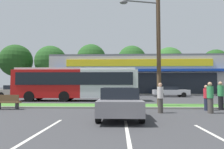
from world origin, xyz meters
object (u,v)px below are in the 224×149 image
object	(u,v)px
car_1	(170,91)
pedestrian_far	(210,98)
car_3	(120,102)
pedestrian_mid	(160,98)
bus_stop_bench	(7,102)
pedestrian_near_bench	(221,96)
city_bus	(77,83)
car_5	(15,91)
pedestrian_by_pole	(206,98)
utility_pole	(157,29)
car_4	(94,91)

from	to	relation	value
car_1	pedestrian_far	bearing A→B (deg)	-96.38
car_3	pedestrian_mid	size ratio (longest dim) A/B	2.66
pedestrian_mid	car_3	bearing A→B (deg)	75.11
car_1	car_3	world-z (taller)	car_3
car_3	pedestrian_far	world-z (taller)	pedestrian_far
bus_stop_bench	pedestrian_near_bench	size ratio (longest dim) A/B	0.89
car_1	car_3	size ratio (longest dim) A/B	1.01
pedestrian_mid	bus_stop_bench	bearing A→B (deg)	32.65
bus_stop_bench	car_1	bearing A→B (deg)	-135.14
city_bus	car_3	size ratio (longest dim) A/B	2.67
car_5	pedestrian_far	size ratio (longest dim) A/B	2.47
city_bus	pedestrian_mid	size ratio (longest dim) A/B	7.12
city_bus	car_5	size ratio (longest dim) A/B	2.81
bus_stop_bench	pedestrian_near_bench	bearing A→B (deg)	-178.54
car_3	bus_stop_bench	bearing A→B (deg)	68.70
city_bus	pedestrian_by_pole	world-z (taller)	city_bus
city_bus	bus_stop_bench	distance (m)	7.71
pedestrian_far	car_5	bearing A→B (deg)	-76.64
city_bus	pedestrian_near_bench	xyz separation A→B (m)	(10.75, -6.66, -0.86)
pedestrian_near_bench	car_5	bearing A→B (deg)	-27.93
utility_pole	car_3	world-z (taller)	utility_pole
bus_stop_bench	pedestrian_by_pole	distance (m)	12.63
car_5	pedestrian_by_pole	distance (m)	23.53
utility_pole	pedestrian_mid	xyz separation A→B (m)	(-0.40, -2.90, -4.75)
pedestrian_near_bench	pedestrian_far	size ratio (longest dim) A/B	1.03
car_1	car_5	distance (m)	20.81
pedestrian_near_bench	pedestrian_far	bearing A→B (deg)	52.98
car_1	pedestrian_by_pole	bearing A→B (deg)	-95.66
pedestrian_mid	car_4	bearing A→B (deg)	-28.01
car_1	pedestrian_far	size ratio (longest dim) A/B	2.63
car_1	bus_stop_bench	bearing A→B (deg)	-135.14
car_1	pedestrian_by_pole	xyz separation A→B (m)	(-1.38, -13.93, 0.07)
pedestrian_near_bench	utility_pole	bearing A→B (deg)	-15.31
car_4	pedestrian_by_pole	xyz separation A→B (m)	(8.60, -12.34, 0.04)
car_3	pedestrian_far	size ratio (longest dim) A/B	2.60
car_5	car_3	bearing A→B (deg)	-48.96
city_bus	pedestrian_far	distance (m)	12.50
car_3	pedestrian_far	bearing A→B (deg)	-72.23
city_bus	pedestrian_far	world-z (taller)	city_bus
utility_pole	car_5	size ratio (longest dim) A/B	2.43
pedestrian_mid	pedestrian_by_pole	bearing A→B (deg)	-118.55
utility_pole	car_4	bearing A→B (deg)	119.01
city_bus	car_5	bearing A→B (deg)	146.35
car_5	pedestrian_by_pole	xyz separation A→B (m)	(19.42, -13.29, 0.01)
utility_pole	pedestrian_far	distance (m)	6.03
car_5	car_4	bearing A→B (deg)	-5.00
car_3	car_4	world-z (taller)	car_3
car_1	pedestrian_far	world-z (taller)	pedestrian_far
utility_pole	car_5	distance (m)	20.93
bus_stop_bench	pedestrian_mid	bearing A→B (deg)	172.79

